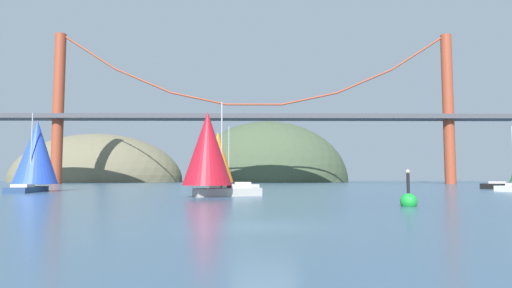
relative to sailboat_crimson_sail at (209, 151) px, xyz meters
The scene contains 8 objects.
ground_plane 25.24m from the sailboat_crimson_sail, 79.20° to the right, with size 360.00×360.00×0.00m, color #385670.
headland_left 121.58m from the sailboat_crimson_sail, 114.48° to the left, with size 59.50×44.00×33.87m, color #6B664C.
headland_center 111.09m from the sailboat_crimson_sail, 85.01° to the left, with size 56.32×44.00×42.72m, color #425138.
suspension_bridge 72.14m from the sailboat_crimson_sail, 86.22° to the left, with size 138.68×6.00×39.91m.
sailboat_crimson_sail is the anchor object (origin of this frame).
sailboat_blue_spinnaker 27.74m from the sailboat_crimson_sail, 148.96° to the left, with size 6.12×9.87×9.90m.
sailboat_orange_sail 27.59m from the sailboat_crimson_sail, 92.49° to the left, with size 9.43×5.48×10.02m.
channel_buoy 19.97m from the sailboat_crimson_sail, 42.74° to the right, with size 1.10×1.10×2.64m.
Camera 1 is at (-0.46, -16.85, 1.94)m, focal length 30.13 mm.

